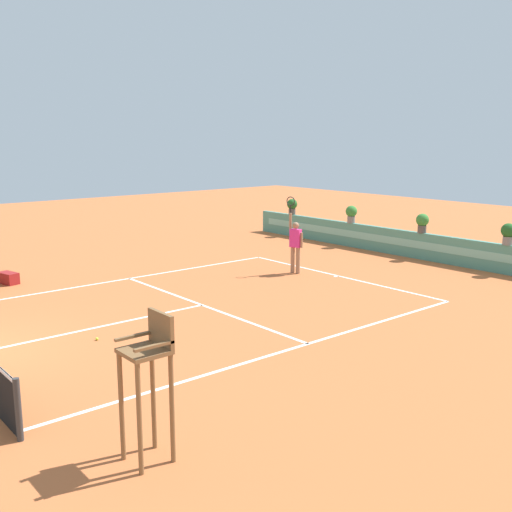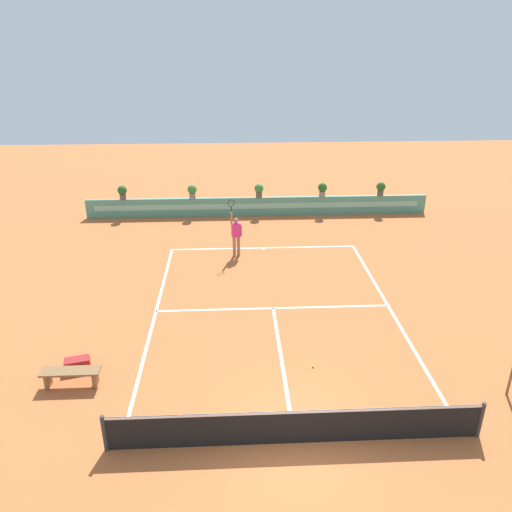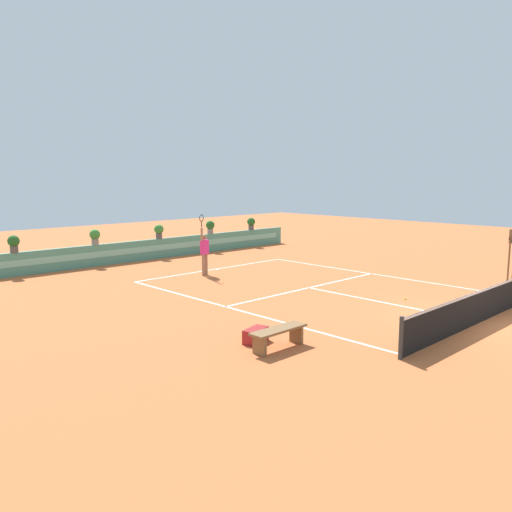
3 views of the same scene
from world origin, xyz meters
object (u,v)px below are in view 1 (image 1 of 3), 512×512
object	(u,v)px
gear_bag	(8,278)
tennis_player	(295,243)
potted_plant_right	(508,233)
tennis_ball_near_baseline	(97,339)
umpire_chair	(149,370)
potted_plant_left	(351,213)
potted_plant_centre	(422,222)
potted_plant_far_left	(292,206)

from	to	relation	value
gear_bag	tennis_player	xyz separation A→B (m)	(4.68, 7.92, 0.87)
gear_bag	potted_plant_right	size ratio (longest dim) A/B	0.97
tennis_player	tennis_ball_near_baseline	xyz separation A→B (m)	(2.11, -8.17, -1.02)
tennis_player	potted_plant_right	distance (m)	7.05
umpire_chair	potted_plant_left	distance (m)	17.91
potted_plant_centre	potted_plant_right	xyz separation A→B (m)	(3.35, 0.00, 0.00)
umpire_chair	tennis_ball_near_baseline	size ratio (longest dim) A/B	31.47
tennis_player	potted_plant_centre	world-z (taller)	tennis_player
umpire_chair	potted_plant_centre	xyz separation A→B (m)	(-6.10, 15.13, 0.07)
potted_plant_far_left	potted_plant_centre	size ratio (longest dim) A/B	1.00
potted_plant_right	gear_bag	bearing A→B (deg)	-125.13
gear_bag	potted_plant_centre	distance (m)	14.57
tennis_ball_near_baseline	potted_plant_right	distance (m)	13.78
potted_plant_centre	umpire_chair	bearing A→B (deg)	-68.04
potted_plant_left	potted_plant_right	xyz separation A→B (m)	(6.84, 0.00, 0.00)
gear_bag	potted_plant_far_left	xyz separation A→B (m)	(-1.12, 13.24, 1.23)
umpire_chair	tennis_ball_near_baseline	world-z (taller)	umpire_chair
potted_plant_centre	potted_plant_right	distance (m)	3.35
tennis_ball_near_baseline	potted_plant_right	size ratio (longest dim) A/B	0.09
gear_bag	potted_plant_centre	xyz separation A→B (m)	(5.96, 13.24, 1.23)
tennis_player	potted_plant_right	xyz separation A→B (m)	(4.63, 5.31, 0.36)
gear_bag	tennis_ball_near_baseline	xyz separation A→B (m)	(6.79, -0.25, -0.15)
potted_plant_right	potted_plant_far_left	bearing A→B (deg)	180.00
umpire_chair	potted_plant_right	size ratio (longest dim) A/B	2.96
tennis_player	potted_plant_centre	size ratio (longest dim) A/B	3.57
umpire_chair	potted_plant_centre	size ratio (longest dim) A/B	2.96
potted_plant_right	potted_plant_left	bearing A→B (deg)	180.00
potted_plant_far_left	umpire_chair	bearing A→B (deg)	-48.92
umpire_chair	potted_plant_centre	bearing A→B (deg)	111.96
tennis_player	potted_plant_centre	distance (m)	5.48
potted_plant_far_left	tennis_player	bearing A→B (deg)	-42.45
umpire_chair	potted_plant_far_left	distance (m)	20.07
tennis_player	potted_plant_far_left	xyz separation A→B (m)	(-5.81, 5.31, 0.36)
gear_bag	tennis_player	size ratio (longest dim) A/B	0.27
tennis_ball_near_baseline	potted_plant_centre	xyz separation A→B (m)	(-0.83, 13.48, 1.38)
tennis_player	tennis_ball_near_baseline	size ratio (longest dim) A/B	38.01
potted_plant_left	potted_plant_centre	distance (m)	3.49
tennis_ball_near_baseline	tennis_player	bearing A→B (deg)	104.45
tennis_player	potted_plant_far_left	distance (m)	7.88
umpire_chair	potted_plant_left	bearing A→B (deg)	122.36
potted_plant_left	potted_plant_right	size ratio (longest dim) A/B	1.00
tennis_player	potted_plant_left	world-z (taller)	tennis_player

